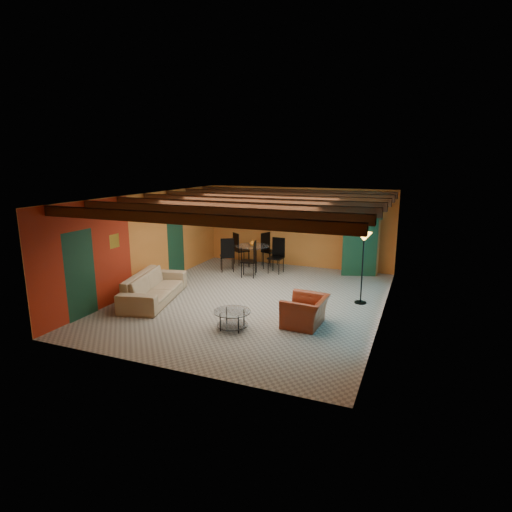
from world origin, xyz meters
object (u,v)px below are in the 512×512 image
at_px(floor_lamp, 362,268).
at_px(vase, 252,233).
at_px(dining_table, 253,253).
at_px(armoire, 361,246).
at_px(sofa, 154,287).
at_px(coffee_table, 232,320).
at_px(armchair, 305,311).
at_px(potted_plant, 363,211).

bearing_deg(floor_lamp, vase, 152.07).
distance_m(dining_table, armoire, 3.52).
bearing_deg(dining_table, sofa, -106.96).
relative_size(floor_lamp, vase, 9.37).
height_order(sofa, coffee_table, sofa).
bearing_deg(vase, dining_table, 0.00).
xyz_separation_m(dining_table, vase, (0.00, 0.00, 0.67)).
distance_m(dining_table, vase, 0.67).
bearing_deg(dining_table, armoire, 13.61).
relative_size(coffee_table, vase, 4.09).
xyz_separation_m(armchair, coffee_table, (-1.42, -0.79, -0.12)).
bearing_deg(armchair, floor_lamp, 157.22).
bearing_deg(vase, sofa, -106.96).
bearing_deg(dining_table, vase, 0.00).
xyz_separation_m(coffee_table, floor_lamp, (2.34, 2.76, 0.72)).
distance_m(sofa, dining_table, 4.05).
relative_size(armchair, vase, 5.09).
bearing_deg(armchair, potted_plant, 176.83).
distance_m(dining_table, floor_lamp, 4.38).
bearing_deg(floor_lamp, armchair, -115.26).
relative_size(dining_table, vase, 11.13).
bearing_deg(vase, armoire, 13.61).
distance_m(sofa, potted_plant, 6.77).
relative_size(coffee_table, armoire, 0.45).
distance_m(coffee_table, dining_table, 5.05).
xyz_separation_m(armoire, floor_lamp, (0.45, -2.87, 0.02)).
bearing_deg(sofa, armchair, -105.90).
xyz_separation_m(floor_lamp, vase, (-3.86, 2.04, 0.32)).
distance_m(armchair, armoire, 4.90).
bearing_deg(armoire, armchair, -113.38).
xyz_separation_m(armoire, potted_plant, (0.00, 0.00, 1.13)).
xyz_separation_m(sofa, vase, (1.18, 3.87, 0.88)).
bearing_deg(armoire, coffee_table, -126.31).
bearing_deg(armchair, dining_table, -141.41).
bearing_deg(sofa, vase, -30.79).
distance_m(coffee_table, potted_plant, 6.22).
relative_size(sofa, vase, 12.59).
xyz_separation_m(sofa, floor_lamp, (5.04, 1.82, 0.56)).
height_order(potted_plant, vase, potted_plant).
distance_m(dining_table, potted_plant, 3.80).
relative_size(coffee_table, dining_table, 0.37).
bearing_deg(coffee_table, floor_lamp, 49.68).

